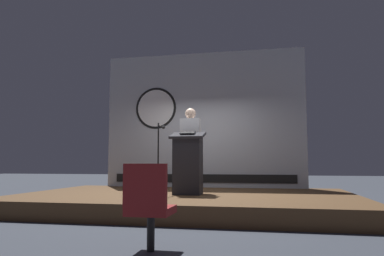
# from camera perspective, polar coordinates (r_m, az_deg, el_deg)

# --- Properties ---
(ground_plane) EXTENTS (40.00, 40.00, 0.00)m
(ground_plane) POSITION_cam_1_polar(r_m,az_deg,el_deg) (7.23, -0.77, -12.62)
(ground_plane) COLOR #383D47
(stage_platform) EXTENTS (6.40, 4.00, 0.30)m
(stage_platform) POSITION_cam_1_polar(r_m,az_deg,el_deg) (7.22, -0.77, -11.44)
(stage_platform) COLOR brown
(stage_platform) RESTS_ON ground
(banner_display) EXTENTS (4.97, 0.12, 3.36)m
(banner_display) POSITION_cam_1_polar(r_m,az_deg,el_deg) (9.06, 1.56, 1.31)
(banner_display) COLOR #B2B7C1
(banner_display) RESTS_ON stage_platform
(podium) EXTENTS (0.64, 0.50, 1.21)m
(podium) POSITION_cam_1_polar(r_m,az_deg,el_deg) (6.96, -0.66, -5.57)
(podium) COLOR #26262B
(podium) RESTS_ON stage_platform
(speaker_person) EXTENTS (0.40, 0.26, 1.72)m
(speaker_person) POSITION_cam_1_polar(r_m,az_deg,el_deg) (7.44, -0.24, -3.30)
(speaker_person) COLOR black
(speaker_person) RESTS_ON stage_platform
(microphone_stand) EXTENTS (0.24, 0.51, 1.36)m
(microphone_stand) POSITION_cam_1_polar(r_m,az_deg,el_deg) (7.00, -5.24, -6.52)
(microphone_stand) COLOR black
(microphone_stand) RESTS_ON stage_platform
(audience_chair_left) EXTENTS (0.44, 0.45, 0.89)m
(audience_chair_left) POSITION_cam_1_polar(r_m,az_deg,el_deg) (3.76, -6.82, -11.61)
(audience_chair_left) COLOR black
(audience_chair_left) RESTS_ON ground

